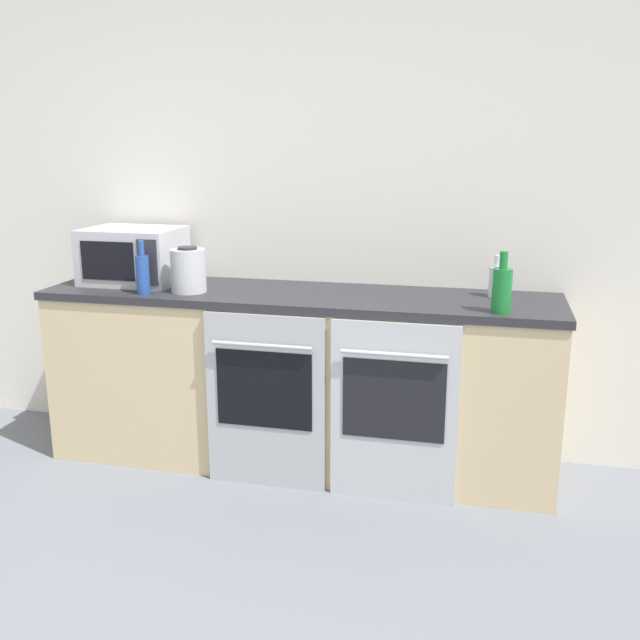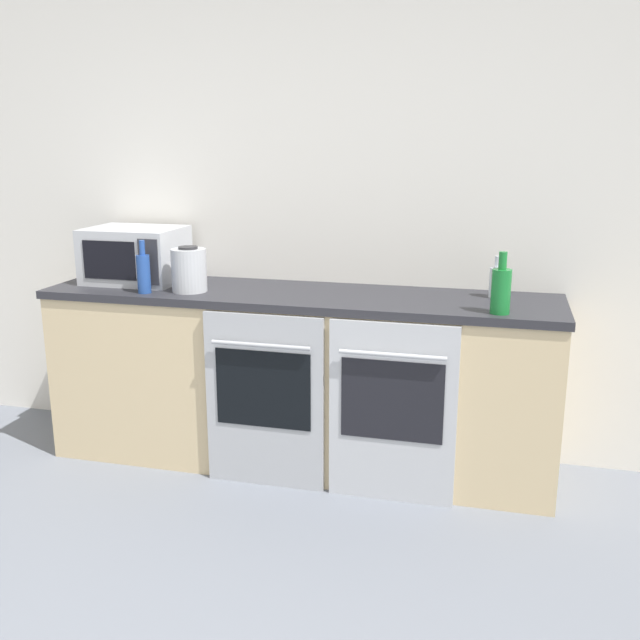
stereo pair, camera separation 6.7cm
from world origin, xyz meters
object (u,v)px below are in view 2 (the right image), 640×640
oven_right (392,412)px  bottle_blue (144,272)px  oven_left (264,400)px  bottle_green (501,290)px  microwave (136,255)px  bottle_clear (497,281)px  kettle (189,270)px

oven_right → bottle_blue: size_ratio=3.27×
oven_left → bottle_blue: size_ratio=3.27×
bottle_green → microwave: bearing=172.2°
microwave → bottle_clear: (1.89, 0.07, -0.07)m
bottle_blue → bottle_green: bearing=-0.2°
bottle_green → kettle: size_ratio=1.21×
microwave → kettle: 0.42m
oven_right → microwave: microwave is taller
bottle_blue → kettle: bearing=24.6°
bottle_clear → kettle: bearing=-171.2°
kettle → oven_right: bearing=-10.4°
microwave → oven_right: bearing=-13.9°
bottle_clear → microwave: bearing=-177.9°
oven_right → bottle_clear: 0.82m
oven_right → bottle_green: bottle_green is taller
bottle_blue → microwave: bearing=125.1°
microwave → bottle_green: microwave is taller
oven_left → bottle_clear: bottle_clear is taller
microwave → bottle_clear: size_ratio=2.41×
oven_left → kettle: bearing=156.5°
microwave → bottle_blue: bearing=-54.9°
bottle_clear → oven_right: bearing=-134.9°
oven_right → kettle: (-1.07, 0.20, 0.58)m
oven_left → bottle_green: bearing=5.3°
oven_left → bottle_blue: bottle_blue is taller
oven_right → bottle_clear: bearing=45.1°
bottle_clear → kettle: kettle is taller
oven_right → bottle_blue: 1.40m
bottle_blue → oven_left: bearing=-9.1°
oven_left → oven_right: bearing=0.0°
microwave → bottle_green: bearing=-7.8°
bottle_clear → bottle_blue: bottle_blue is taller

